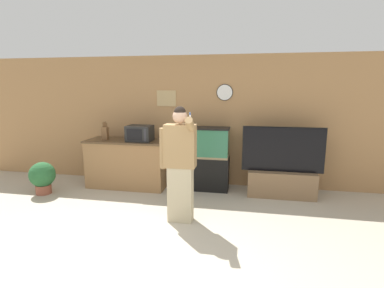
# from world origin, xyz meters

# --- Properties ---
(ground_plane) EXTENTS (18.00, 18.00, 0.00)m
(ground_plane) POSITION_xyz_m (0.00, 0.00, 0.00)
(ground_plane) COLOR #B2A893
(wall_back_paneled) EXTENTS (10.00, 0.08, 2.60)m
(wall_back_paneled) POSITION_xyz_m (0.00, 3.12, 1.30)
(wall_back_paneled) COLOR #A87A4C
(wall_back_paneled) RESTS_ON ground_plane
(counter_island) EXTENTS (1.60, 0.67, 0.95)m
(counter_island) POSITION_xyz_m (-1.26, 2.61, 0.48)
(counter_island) COLOR olive
(counter_island) RESTS_ON ground_plane
(microwave) EXTENTS (0.48, 0.38, 0.30)m
(microwave) POSITION_xyz_m (-0.96, 2.56, 1.10)
(microwave) COLOR black
(microwave) RESTS_ON counter_island
(knife_block) EXTENTS (0.12, 0.10, 0.36)m
(knife_block) POSITION_xyz_m (-1.68, 2.57, 1.09)
(knife_block) COLOR brown
(knife_block) RESTS_ON counter_island
(aquarium_on_stand) EXTENTS (0.89, 0.41, 1.22)m
(aquarium_on_stand) POSITION_xyz_m (0.31, 2.74, 0.61)
(aquarium_on_stand) COLOR black
(aquarium_on_stand) RESTS_ON ground_plane
(tv_on_stand) EXTENTS (1.45, 0.40, 1.29)m
(tv_on_stand) POSITION_xyz_m (1.72, 2.60, 0.38)
(tv_on_stand) COLOR brown
(tv_on_stand) RESTS_ON ground_plane
(person_standing) EXTENTS (0.54, 0.41, 1.72)m
(person_standing) POSITION_xyz_m (0.14, 1.26, 0.89)
(person_standing) COLOR #BCAD89
(person_standing) RESTS_ON ground_plane
(potted_plant) EXTENTS (0.47, 0.47, 0.61)m
(potted_plant) POSITION_xyz_m (-2.66, 1.90, 0.34)
(potted_plant) COLOR brown
(potted_plant) RESTS_ON ground_plane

